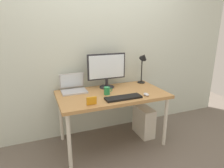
{
  "coord_description": "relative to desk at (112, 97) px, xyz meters",
  "views": [
    {
      "loc": [
        -0.88,
        -2.2,
        1.54
      ],
      "look_at": [
        0.0,
        0.0,
        0.83
      ],
      "focal_mm": 31.54,
      "sensor_mm": 36.0,
      "label": 1
    }
  ],
  "objects": [
    {
      "name": "ground_plane",
      "position": [
        0.0,
        0.0,
        -0.65
      ],
      "size": [
        6.0,
        6.0,
        0.0
      ],
      "primitive_type": "plane",
      "color": "#665B51"
    },
    {
      "name": "back_wall",
      "position": [
        0.0,
        0.43,
        0.65
      ],
      "size": [
        4.4,
        0.04,
        2.6
      ],
      "primitive_type": "cube",
      "color": "silver",
      "rests_on": "ground_plane"
    },
    {
      "name": "desk",
      "position": [
        0.0,
        0.0,
        0.0
      ],
      "size": [
        1.36,
        0.75,
        0.71
      ],
      "color": "#B7844C",
      "rests_on": "ground_plane"
    },
    {
      "name": "monitor",
      "position": [
        0.02,
        0.24,
        0.33
      ],
      "size": [
        0.53,
        0.2,
        0.47
      ],
      "color": "#232328",
      "rests_on": "desk"
    },
    {
      "name": "laptop",
      "position": [
        -0.44,
        0.26,
        0.12
      ],
      "size": [
        0.32,
        0.27,
        0.23
      ],
      "color": "#B2B2B7",
      "rests_on": "desk"
    },
    {
      "name": "desk_lamp",
      "position": [
        0.58,
        0.24,
        0.39
      ],
      "size": [
        0.11,
        0.16,
        0.46
      ],
      "color": "black",
      "rests_on": "desk"
    },
    {
      "name": "keyboard",
      "position": [
        0.05,
        -0.23,
        0.07
      ],
      "size": [
        0.44,
        0.14,
        0.02
      ],
      "primitive_type": "cube",
      "color": "black",
      "rests_on": "desk"
    },
    {
      "name": "mouse",
      "position": [
        0.35,
        -0.25,
        0.08
      ],
      "size": [
        0.06,
        0.09,
        0.03
      ],
      "primitive_type": "ellipsoid",
      "color": "silver",
      "rests_on": "desk"
    },
    {
      "name": "coffee_mug",
      "position": [
        -0.08,
        -0.02,
        0.11
      ],
      "size": [
        0.11,
        0.08,
        0.1
      ],
      "color": "#268C4C",
      "rests_on": "desk"
    },
    {
      "name": "photo_frame",
      "position": [
        -0.35,
        -0.28,
        0.11
      ],
      "size": [
        0.11,
        0.03,
        0.09
      ],
      "primitive_type": "cube",
      "rotation": [
        0.12,
        0.0,
        0.0
      ],
      "color": "orange",
      "rests_on": "desk"
    },
    {
      "name": "computer_tower",
      "position": [
        0.5,
        0.02,
        -0.44
      ],
      "size": [
        0.18,
        0.36,
        0.42
      ],
      "primitive_type": "cube",
      "color": "silver",
      "rests_on": "ground_plane"
    }
  ]
}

